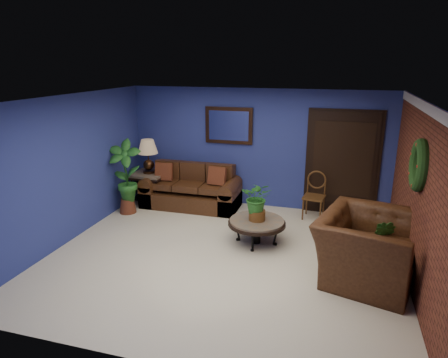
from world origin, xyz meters
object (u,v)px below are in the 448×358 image
(sofa, at_px, (192,192))
(coffee_table, at_px, (257,223))
(end_table, at_px, (150,180))
(armchair, at_px, (367,248))
(side_chair, at_px, (315,192))
(table_lamp, at_px, (148,152))

(sofa, distance_m, coffee_table, 2.25)
(end_table, relative_size, armchair, 0.50)
(coffee_table, xyz_separation_m, armchair, (1.74, -0.70, 0.11))
(sofa, xyz_separation_m, side_chair, (2.59, 0.04, 0.23))
(armchair, bearing_deg, sofa, 73.85)
(sofa, distance_m, armchair, 4.08)
(sofa, xyz_separation_m, coffee_table, (1.72, -1.45, 0.06))
(side_chair, bearing_deg, coffee_table, -112.81)
(end_table, distance_m, table_lamp, 0.62)
(side_chair, bearing_deg, end_table, -171.45)
(coffee_table, height_order, side_chair, side_chair)
(table_lamp, bearing_deg, coffee_table, -27.67)
(end_table, bearing_deg, table_lamp, 180.00)
(sofa, bearing_deg, armchair, -31.76)
(coffee_table, bearing_deg, armchair, -21.79)
(coffee_table, relative_size, side_chair, 1.05)
(table_lamp, bearing_deg, end_table, 0.00)
(sofa, relative_size, armchair, 1.41)
(coffee_table, distance_m, table_lamp, 3.15)
(sofa, bearing_deg, side_chair, 0.92)
(side_chair, height_order, armchair, armchair)
(sofa, height_order, side_chair, side_chair)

